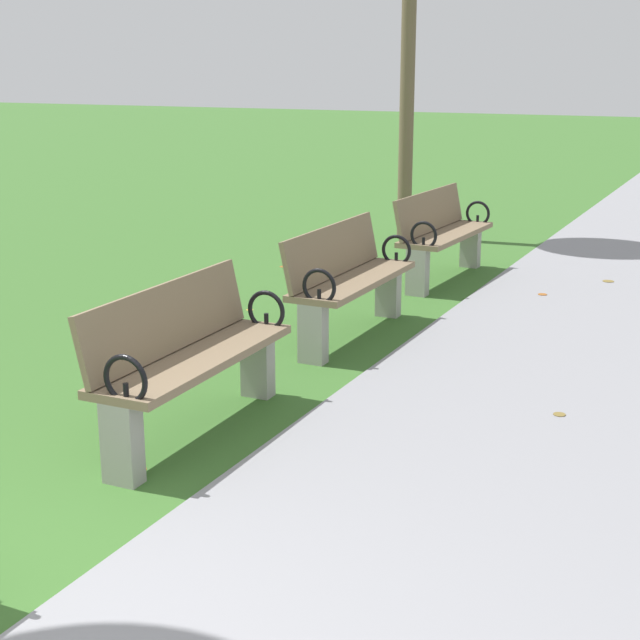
# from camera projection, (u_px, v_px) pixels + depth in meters

# --- Properties ---
(park_bench_2) EXTENTS (0.50, 1.61, 0.90)m
(park_bench_2) POSITION_uv_depth(u_px,v_px,m) (189.00, 356.00, 5.48)
(park_bench_2) COLOR #7A664C
(park_bench_2) RESTS_ON ground
(park_bench_3) EXTENTS (0.47, 1.60, 0.90)m
(park_bench_3) POSITION_uv_depth(u_px,v_px,m) (348.00, 278.00, 7.46)
(park_bench_3) COLOR #7A664C
(park_bench_3) RESTS_ON ground
(park_bench_4) EXTENTS (0.54, 1.62, 0.90)m
(park_bench_4) POSITION_uv_depth(u_px,v_px,m) (442.00, 233.00, 9.47)
(park_bench_4) COLOR #7A664C
(park_bench_4) RESTS_ON ground
(scattered_leaves) EXTENTS (4.77, 9.15, 0.02)m
(scattered_leaves) POSITION_uv_depth(u_px,v_px,m) (283.00, 386.00, 6.39)
(scattered_leaves) COLOR brown
(scattered_leaves) RESTS_ON ground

